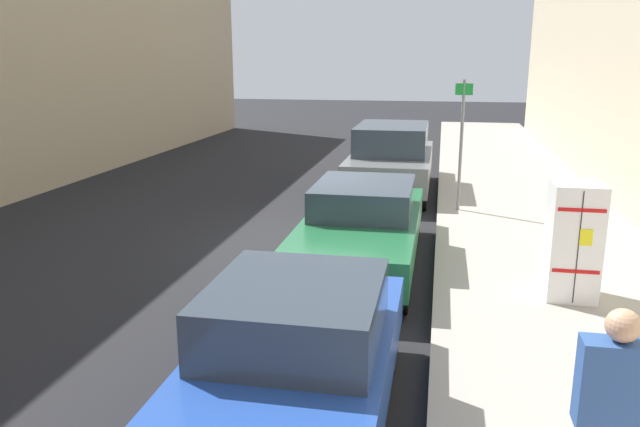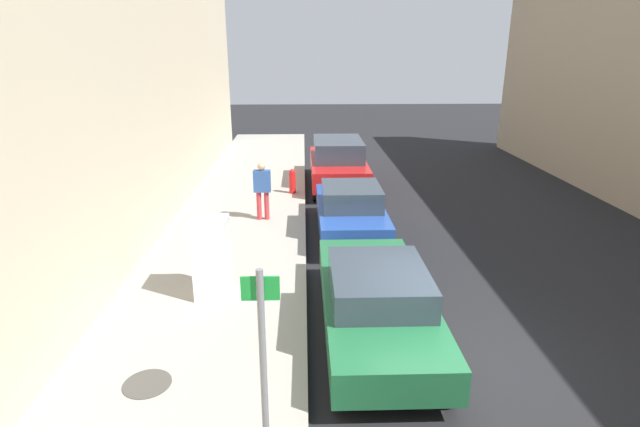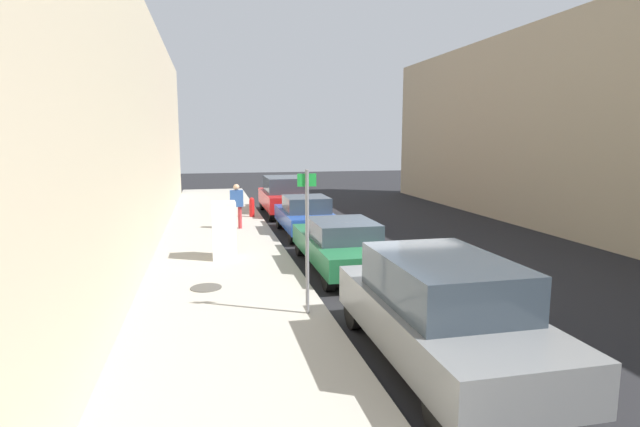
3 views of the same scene
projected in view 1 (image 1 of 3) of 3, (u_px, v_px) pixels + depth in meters
name	position (u px, v px, depth m)	size (l,w,h in m)	color
ground_plane	(306.00, 245.00, 11.66)	(80.00, 80.00, 0.00)	black
sidewalk_slab	(547.00, 254.00, 10.85)	(3.84, 44.00, 0.17)	#9E998E
discarded_refrigerator	(573.00, 241.00, 8.51)	(0.67, 0.70, 1.61)	white
manhole_cover	(568.00, 241.00, 11.28)	(0.70, 0.70, 0.02)	#47443F
street_sign_post	(461.00, 139.00, 13.26)	(0.36, 0.07, 2.79)	slate
pedestrian_walking_far	(613.00, 408.00, 4.16)	(0.48, 0.22, 1.67)	#B73338
parked_suv_gray	(392.00, 158.00, 15.98)	(1.98, 4.82, 1.75)	slate
parked_sedan_green	(362.00, 224.00, 10.38)	(1.82, 4.79, 1.38)	#1E6038
parked_hatchback_blue	(292.00, 363.00, 5.61)	(1.73, 4.16, 1.45)	#23479E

